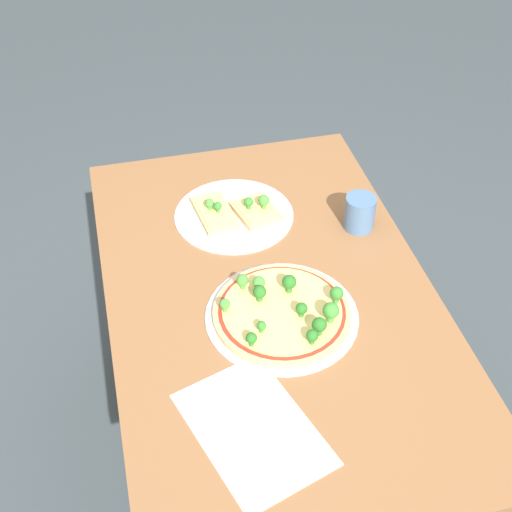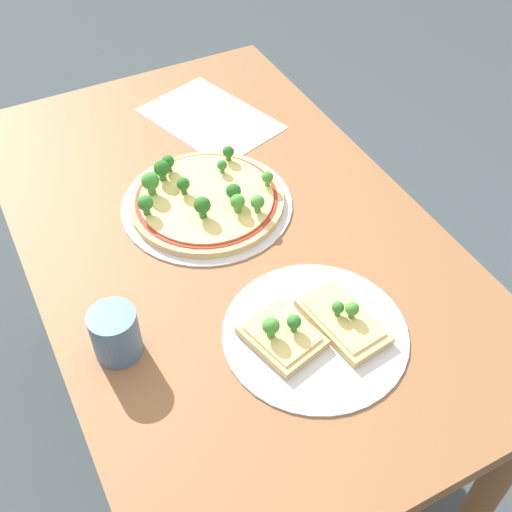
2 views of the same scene
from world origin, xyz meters
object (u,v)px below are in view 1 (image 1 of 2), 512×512
at_px(pizza_tray_slice, 235,213).
at_px(dining_table, 270,327).
at_px(drinking_cup, 360,213).
at_px(pizza_tray_whole, 283,312).

bearing_deg(pizza_tray_slice, dining_table, 3.88).
bearing_deg(pizza_tray_slice, drinking_cup, 68.63).
bearing_deg(pizza_tray_whole, pizza_tray_slice, -175.80).
distance_m(pizza_tray_whole, pizza_tray_slice, 0.37).
bearing_deg(drinking_cup, dining_table, -56.59).
bearing_deg(pizza_tray_whole, drinking_cup, 133.77).
xyz_separation_m(pizza_tray_whole, pizza_tray_slice, (-0.37, -0.03, -0.00)).
height_order(pizza_tray_whole, drinking_cup, drinking_cup).
height_order(pizza_tray_whole, pizza_tray_slice, pizza_tray_whole).
bearing_deg(dining_table, pizza_tray_whole, 5.47).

